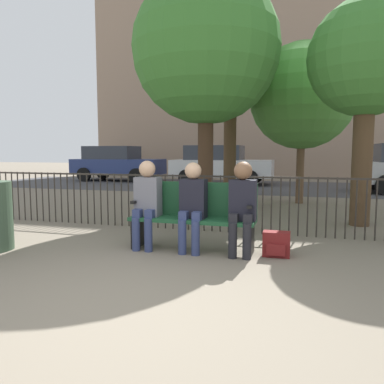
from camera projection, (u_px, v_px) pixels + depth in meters
ground_plane at (122, 314)px, 3.09m from camera, size 80.00×80.00×0.00m
park_bench at (194, 214)px, 5.12m from camera, size 1.70×0.45×0.92m
seated_person_0 at (147, 199)px, 5.15m from camera, size 0.34×0.39×1.22m
seated_person_1 at (193, 202)px, 4.97m from camera, size 0.34×0.39×1.20m
seated_person_2 at (242, 202)px, 4.79m from camera, size 0.34×0.39×1.21m
backpack at (276, 244)px, 4.78m from camera, size 0.34×0.22×0.32m
fence_railing at (212, 198)px, 6.28m from camera, size 9.01×0.03×0.95m
tree_0 at (367, 61)px, 6.54m from camera, size 2.04×2.04×4.00m
tree_1 at (231, 62)px, 9.11m from camera, size 2.34×2.34×4.73m
tree_2 at (302, 96)px, 9.55m from camera, size 2.70×2.70×4.11m
tree_3 at (206, 51)px, 7.38m from camera, size 2.92×2.92×4.81m
street_surface at (262, 187)px, 14.56m from camera, size 24.00×6.00×0.01m
parked_car_0 at (117, 163)px, 17.57m from camera, size 4.20×1.94×1.62m
parked_car_2 at (220, 164)px, 15.72m from camera, size 4.20×1.94×1.62m
building_facade at (278, 49)px, 21.45m from camera, size 20.00×6.00×14.48m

